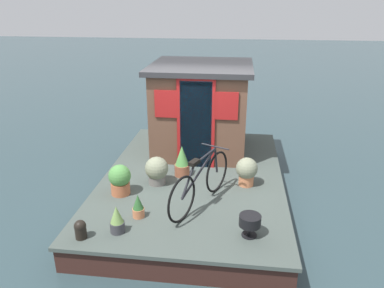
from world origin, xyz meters
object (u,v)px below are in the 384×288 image
at_px(potted_plant_rosemary, 120,179).
at_px(charcoal_grill, 250,221).
at_px(bicycle, 201,182).
at_px(potted_plant_mint, 182,162).
at_px(potted_plant_lavender, 247,171).
at_px(houseboat_cabin, 201,108).
at_px(potted_plant_geranium, 117,220).
at_px(potted_plant_succulent, 157,170).
at_px(potted_plant_thyme, 138,206).
at_px(mooring_bollard, 80,229).

height_order(potted_plant_rosemary, charcoal_grill, potted_plant_rosemary).
height_order(bicycle, potted_plant_mint, bicycle).
xyz_separation_m(potted_plant_lavender, potted_plant_mint, (0.24, 1.18, 0.00)).
relative_size(houseboat_cabin, potted_plant_geranium, 5.00).
xyz_separation_m(bicycle, potted_plant_mint, (1.01, 0.45, -0.12)).
bearing_deg(potted_plant_lavender, bicycle, 136.66).
bearing_deg(potted_plant_rosemary, charcoal_grill, -113.64).
bearing_deg(houseboat_cabin, potted_plant_succulent, 161.01).
bearing_deg(potted_plant_lavender, potted_plant_rosemary, 105.68).
relative_size(houseboat_cabin, potted_plant_rosemary, 3.94).
bearing_deg(charcoal_grill, potted_plant_mint, 34.55).
distance_m(potted_plant_mint, potted_plant_thyme, 1.55).
distance_m(potted_plant_succulent, potted_plant_mint, 0.55).
height_order(houseboat_cabin, potted_plant_mint, houseboat_cabin).
relative_size(potted_plant_geranium, mooring_bollard, 1.51).
xyz_separation_m(potted_plant_geranium, potted_plant_lavender, (1.67, -1.82, 0.08)).
height_order(bicycle, potted_plant_lavender, bicycle).
bearing_deg(bicycle, charcoal_grill, -134.68).
xyz_separation_m(houseboat_cabin, bicycle, (-2.37, -0.25, -0.54)).
distance_m(houseboat_cabin, potted_plant_rosemary, 2.55).
bearing_deg(mooring_bollard, charcoal_grill, -81.51).
bearing_deg(potted_plant_geranium, potted_plant_succulent, -8.95).
distance_m(potted_plant_geranium, potted_plant_mint, 2.01).
xyz_separation_m(houseboat_cabin, potted_plant_mint, (-1.36, 0.21, -0.66)).
distance_m(houseboat_cabin, potted_plant_lavender, 1.98).
bearing_deg(bicycle, potted_plant_lavender, -43.34).
bearing_deg(charcoal_grill, potted_plant_lavender, 1.18).
bearing_deg(potted_plant_succulent, potted_plant_rosemary, 129.88).
xyz_separation_m(potted_plant_geranium, mooring_bollard, (-0.20, 0.46, -0.05)).
distance_m(potted_plant_succulent, potted_plant_geranium, 1.54).
distance_m(potted_plant_mint, charcoal_grill, 2.14).
bearing_deg(mooring_bollard, potted_plant_thyme, -46.10).
height_order(potted_plant_lavender, potted_plant_mint, potted_plant_mint).
distance_m(potted_plant_lavender, charcoal_grill, 1.53).
distance_m(potted_plant_rosemary, potted_plant_mint, 1.24).
distance_m(bicycle, potted_plant_rosemary, 1.40).
height_order(houseboat_cabin, potted_plant_geranium, houseboat_cabin).
distance_m(bicycle, charcoal_grill, 1.09).
xyz_separation_m(bicycle, potted_plant_lavender, (0.77, -0.73, -0.12)).
relative_size(potted_plant_rosemary, potted_plant_mint, 0.89).
relative_size(houseboat_cabin, potted_plant_mint, 3.52).
relative_size(bicycle, potted_plant_succulent, 3.27).
xyz_separation_m(houseboat_cabin, potted_plant_succulent, (-1.74, 0.60, -0.67)).
relative_size(potted_plant_geranium, potted_plant_mint, 0.70).
bearing_deg(charcoal_grill, potted_plant_succulent, 49.35).
xyz_separation_m(potted_plant_lavender, charcoal_grill, (-1.53, -0.03, -0.05)).
xyz_separation_m(houseboat_cabin, potted_plant_thyme, (-2.85, 0.65, -0.76)).
relative_size(bicycle, potted_plant_rosemary, 3.15).
bearing_deg(potted_plant_lavender, potted_plant_succulent, 95.35).
xyz_separation_m(potted_plant_succulent, potted_plant_thyme, (-1.10, 0.05, -0.09)).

